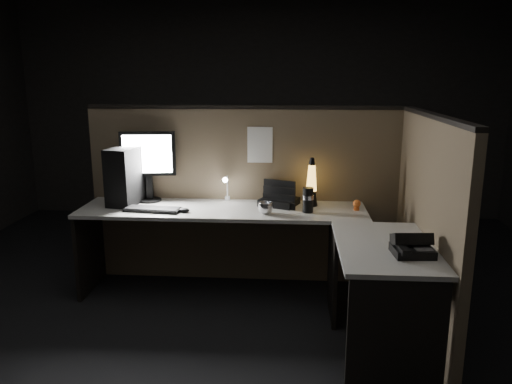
# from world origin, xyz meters

# --- Properties ---
(floor) EXTENTS (6.00, 6.00, 0.00)m
(floor) POSITION_xyz_m (0.00, 0.00, 0.00)
(floor) COLOR black
(floor) RESTS_ON ground
(room_shell) EXTENTS (6.00, 6.00, 6.00)m
(room_shell) POSITION_xyz_m (0.00, 0.00, 1.62)
(room_shell) COLOR silver
(room_shell) RESTS_ON ground
(partition_back) EXTENTS (2.66, 0.06, 1.50)m
(partition_back) POSITION_xyz_m (0.00, 0.93, 0.75)
(partition_back) COLOR brown
(partition_back) RESTS_ON ground
(partition_right) EXTENTS (0.06, 1.66, 1.50)m
(partition_right) POSITION_xyz_m (1.33, 0.10, 0.75)
(partition_right) COLOR brown
(partition_right) RESTS_ON ground
(desk) EXTENTS (2.60, 1.60, 0.73)m
(desk) POSITION_xyz_m (0.18, 0.25, 0.58)
(desk) COLOR #B4B1AA
(desk) RESTS_ON ground
(pc_tower) EXTENTS (0.27, 0.47, 0.47)m
(pc_tower) POSITION_xyz_m (-0.96, 0.73, 0.97)
(pc_tower) COLOR black
(pc_tower) RESTS_ON desk
(monitor) EXTENTS (0.46, 0.20, 0.59)m
(monitor) POSITION_xyz_m (-0.80, 0.80, 1.09)
(monitor) COLOR black
(monitor) RESTS_ON desk
(keyboard) EXTENTS (0.45, 0.19, 0.02)m
(keyboard) POSITION_xyz_m (-0.69, 0.48, 0.74)
(keyboard) COLOR black
(keyboard) RESTS_ON desk
(mouse) EXTENTS (0.09, 0.07, 0.03)m
(mouse) POSITION_xyz_m (-0.43, 0.46, 0.75)
(mouse) COLOR black
(mouse) RESTS_ON desk
(clip_lamp) EXTENTS (0.04, 0.17, 0.22)m
(clip_lamp) POSITION_xyz_m (-0.15, 0.82, 0.86)
(clip_lamp) COLOR white
(clip_lamp) RESTS_ON desk
(organizer) EXTENTS (0.35, 0.33, 0.21)m
(organizer) POSITION_xyz_m (0.30, 0.75, 0.78)
(organizer) COLOR black
(organizer) RESTS_ON desk
(lava_lamp) EXTENTS (0.11, 0.11, 0.40)m
(lava_lamp) POSITION_xyz_m (0.56, 0.74, 0.90)
(lava_lamp) COLOR black
(lava_lamp) RESTS_ON desk
(travel_mug) EXTENTS (0.09, 0.09, 0.20)m
(travel_mug) POSITION_xyz_m (0.53, 0.53, 0.83)
(travel_mug) COLOR black
(travel_mug) RESTS_ON desk
(steel_mug) EXTENTS (0.14, 0.14, 0.09)m
(steel_mug) POSITION_xyz_m (0.21, 0.46, 0.78)
(steel_mug) COLOR silver
(steel_mug) RESTS_ON desk
(figurine) EXTENTS (0.06, 0.06, 0.06)m
(figurine) POSITION_xyz_m (0.92, 0.62, 0.78)
(figurine) COLOR orange
(figurine) RESTS_ON desk
(pinned_paper) EXTENTS (0.21, 0.00, 0.30)m
(pinned_paper) POSITION_xyz_m (0.13, 0.90, 1.21)
(pinned_paper) COLOR white
(pinned_paper) RESTS_ON partition_back
(desk_phone) EXTENTS (0.25, 0.26, 0.14)m
(desk_phone) POSITION_xyz_m (1.12, -0.36, 0.78)
(desk_phone) COLOR black
(desk_phone) RESTS_ON desk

